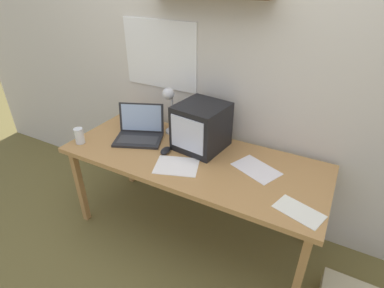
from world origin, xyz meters
The scene contains 11 objects.
ground_plane centered at (0.00, 0.00, 0.00)m, with size 12.00×12.00×0.00m, color brown.
back_wall centered at (0.00, 0.43, 1.31)m, with size 5.60×0.24×2.60m.
corner_desk centered at (0.00, 0.00, 0.65)m, with size 1.81×0.73×0.71m.
crt_monitor centered at (-0.01, 0.15, 0.87)m, with size 0.36×0.37×0.32m.
laptop centered at (-0.48, 0.05, 0.77)m, with size 0.42×0.38×0.24m.
desk_lamp centered at (-0.30, 0.21, 0.96)m, with size 0.12×0.16×0.38m.
juice_glass centered at (-0.82, -0.23, 0.76)m, with size 0.07×0.07×0.12m.
computer_mouse centered at (-0.19, -0.04, 0.72)m, with size 0.07×0.11×0.03m.
printed_handout centered at (0.76, -0.21, 0.71)m, with size 0.28×0.21×0.00m.
loose_paper_near_monitor centered at (-0.03, -0.15, 0.71)m, with size 0.34×0.30×0.00m.
open_notebook centered at (0.44, 0.06, 0.71)m, with size 0.34×0.29×0.00m.
Camera 1 is at (0.83, -1.53, 1.81)m, focal length 28.00 mm.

